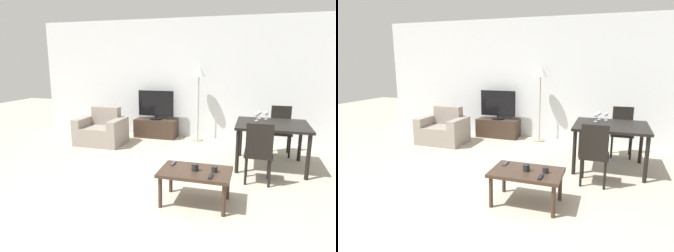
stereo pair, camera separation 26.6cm
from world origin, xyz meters
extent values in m
plane|color=#B2A893|center=(0.00, 0.00, 0.00)|extent=(18.00, 18.00, 0.00)
cube|color=silver|center=(0.00, 3.81, 1.35)|extent=(7.63, 0.06, 2.70)
cube|color=gray|center=(-1.72, 2.60, 0.19)|extent=(0.63, 0.73, 0.38)
cube|color=gray|center=(-1.72, 2.87, 0.58)|extent=(0.63, 0.20, 0.39)
cube|color=gray|center=(-2.12, 2.60, 0.28)|extent=(0.18, 0.73, 0.56)
cube|color=gray|center=(-1.32, 2.60, 0.28)|extent=(0.18, 0.73, 0.56)
cube|color=#38281E|center=(-0.78, 3.53, 0.21)|extent=(0.98, 0.43, 0.43)
cylinder|color=black|center=(-0.78, 3.53, 0.44)|extent=(0.29, 0.29, 0.03)
cylinder|color=black|center=(-0.78, 3.53, 0.48)|extent=(0.04, 0.04, 0.05)
cube|color=black|center=(-0.78, 3.53, 0.80)|extent=(0.84, 0.04, 0.59)
cube|color=black|center=(-0.78, 3.50, 0.80)|extent=(0.80, 0.01, 0.55)
cube|color=#38281E|center=(0.77, 0.46, 0.41)|extent=(0.88, 0.58, 0.04)
cylinder|color=#38281E|center=(0.38, 0.23, 0.20)|extent=(0.05, 0.05, 0.39)
cylinder|color=#38281E|center=(1.15, 0.23, 0.20)|extent=(0.05, 0.05, 0.39)
cylinder|color=#38281E|center=(0.38, 0.70, 0.20)|extent=(0.05, 0.05, 0.39)
cylinder|color=#38281E|center=(1.15, 0.70, 0.20)|extent=(0.05, 0.05, 0.39)
cube|color=black|center=(1.71, 2.14, 0.73)|extent=(1.15, 1.04, 0.04)
cylinder|color=black|center=(1.20, 1.68, 0.35)|extent=(0.06, 0.06, 0.71)
cylinder|color=black|center=(2.23, 1.68, 0.35)|extent=(0.06, 0.06, 0.71)
cylinder|color=black|center=(1.20, 2.61, 0.35)|extent=(0.06, 0.06, 0.71)
cylinder|color=black|center=(2.23, 2.61, 0.35)|extent=(0.06, 0.06, 0.71)
cube|color=black|center=(1.51, 1.39, 0.43)|extent=(0.40, 0.40, 0.04)
cylinder|color=black|center=(1.35, 1.55, 0.20)|extent=(0.04, 0.04, 0.41)
cylinder|color=black|center=(1.68, 1.55, 0.20)|extent=(0.04, 0.04, 0.41)
cylinder|color=black|center=(1.35, 1.23, 0.20)|extent=(0.04, 0.04, 0.41)
cylinder|color=black|center=(1.68, 1.23, 0.20)|extent=(0.04, 0.04, 0.41)
cube|color=black|center=(1.51, 1.21, 0.68)|extent=(0.37, 0.04, 0.47)
cube|color=black|center=(1.92, 2.90, 0.43)|extent=(0.40, 0.40, 0.04)
cylinder|color=black|center=(1.75, 2.73, 0.20)|extent=(0.04, 0.04, 0.41)
cylinder|color=black|center=(2.08, 2.73, 0.20)|extent=(0.04, 0.04, 0.41)
cylinder|color=black|center=(1.75, 3.06, 0.20)|extent=(0.04, 0.04, 0.41)
cylinder|color=black|center=(2.08, 3.06, 0.20)|extent=(0.04, 0.04, 0.41)
cube|color=black|center=(1.92, 3.08, 0.68)|extent=(0.37, 0.04, 0.47)
cylinder|color=gray|center=(0.22, 3.49, 0.01)|extent=(0.24, 0.24, 0.02)
cylinder|color=gray|center=(0.22, 3.49, 0.73)|extent=(0.02, 0.02, 1.40)
cone|color=beige|center=(0.22, 3.49, 1.55)|extent=(0.29, 0.29, 0.26)
cube|color=#38383D|center=(0.44, 0.61, 0.44)|extent=(0.04, 0.15, 0.02)
cube|color=black|center=(0.98, 0.30, 0.44)|extent=(0.04, 0.15, 0.02)
cylinder|color=black|center=(0.76, 0.46, 0.48)|extent=(0.09, 0.09, 0.09)
cylinder|color=black|center=(1.00, 0.48, 0.47)|extent=(0.07, 0.07, 0.07)
cylinder|color=silver|center=(1.51, 2.52, 0.75)|extent=(0.06, 0.06, 0.01)
cylinder|color=silver|center=(1.51, 2.52, 0.79)|extent=(0.01, 0.01, 0.07)
sphere|color=silver|center=(1.51, 2.52, 0.86)|extent=(0.07, 0.07, 0.07)
cylinder|color=silver|center=(1.62, 2.50, 0.75)|extent=(0.06, 0.06, 0.01)
cylinder|color=silver|center=(1.62, 2.50, 0.79)|extent=(0.01, 0.01, 0.07)
sphere|color=silver|center=(1.62, 2.50, 0.86)|extent=(0.07, 0.07, 0.07)
cylinder|color=silver|center=(1.46, 2.31, 0.75)|extent=(0.06, 0.06, 0.01)
cylinder|color=silver|center=(1.46, 2.31, 0.79)|extent=(0.01, 0.01, 0.07)
sphere|color=silver|center=(1.46, 2.31, 0.86)|extent=(0.07, 0.07, 0.07)
camera|label=1|loc=(1.43, -2.98, 1.76)|focal=32.00mm
camera|label=2|loc=(1.68, -2.90, 1.76)|focal=32.00mm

